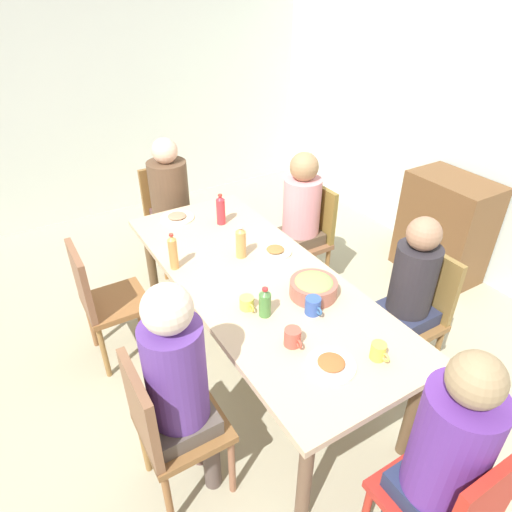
% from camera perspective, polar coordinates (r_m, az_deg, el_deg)
% --- Properties ---
extents(ground_plane, '(6.80, 6.80, 0.00)m').
position_cam_1_polar(ground_plane, '(3.24, 0.00, -13.12)').
color(ground_plane, '#A7A285').
extents(wall_back, '(5.90, 0.12, 2.60)m').
position_cam_1_polar(wall_back, '(4.06, 29.45, 14.06)').
color(wall_back, silver).
rests_on(wall_back, ground_plane).
extents(wall_left, '(0.12, 4.64, 2.60)m').
position_cam_1_polar(wall_left, '(5.07, -18.14, 19.56)').
color(wall_left, silver).
rests_on(wall_left, ground_plane).
extents(dining_table, '(2.26, 0.91, 0.72)m').
position_cam_1_polar(dining_table, '(2.81, 0.00, -3.80)').
color(dining_table, '#CBAF8B').
rests_on(dining_table, ground_plane).
extents(chair_0, '(0.40, 0.40, 0.90)m').
position_cam_1_polar(chair_0, '(4.06, -11.07, 5.56)').
color(chair_0, olive).
rests_on(chair_0, ground_plane).
extents(person_0, '(0.33, 0.33, 1.20)m').
position_cam_1_polar(person_0, '(3.89, -10.92, 7.89)').
color(person_0, brown).
rests_on(person_0, ground_plane).
extents(chair_1, '(0.40, 0.40, 0.90)m').
position_cam_1_polar(chair_1, '(2.19, 23.48, -27.21)').
color(chair_1, '#B02720').
rests_on(chair_1, ground_plane).
extents(person_1, '(0.30, 0.30, 1.27)m').
position_cam_1_polar(person_1, '(2.02, 22.97, -22.03)').
color(person_1, '#2E3450').
rests_on(person_1, ground_plane).
extents(chair_2, '(0.40, 0.40, 0.90)m').
position_cam_1_polar(chair_2, '(3.67, 6.63, 2.93)').
color(chair_2, brown).
rests_on(chair_2, ground_plane).
extents(person_2, '(0.30, 0.30, 1.20)m').
position_cam_1_polar(person_2, '(3.52, 5.65, 5.58)').
color(person_2, brown).
rests_on(person_2, ground_plane).
extents(chair_3, '(0.40, 0.40, 0.90)m').
position_cam_1_polar(chair_3, '(3.02, 19.54, -6.35)').
color(chair_3, brown).
rests_on(chair_3, ground_plane).
extents(person_3, '(0.30, 0.30, 1.18)m').
position_cam_1_polar(person_3, '(2.85, 18.97, -4.12)').
color(person_3, '#263D4D').
rests_on(person_3, ground_plane).
extents(chair_4, '(0.40, 0.40, 0.90)m').
position_cam_1_polar(chair_4, '(3.10, -18.96, -5.06)').
color(chair_4, '#8F5D32').
rests_on(chair_4, ground_plane).
extents(chair_5, '(0.40, 0.40, 0.90)m').
position_cam_1_polar(chair_5, '(2.29, -11.36, -20.31)').
color(chair_5, brown).
rests_on(chair_5, ground_plane).
extents(person_5, '(0.30, 0.30, 1.29)m').
position_cam_1_polar(person_5, '(2.12, -9.76, -15.28)').
color(person_5, brown).
rests_on(person_5, ground_plane).
extents(plate_0, '(0.22, 0.22, 0.04)m').
position_cam_1_polar(plate_0, '(2.99, 2.47, 0.66)').
color(plate_0, silver).
rests_on(plate_0, dining_table).
extents(plate_1, '(0.25, 0.25, 0.04)m').
position_cam_1_polar(plate_1, '(3.46, -10.02, 4.87)').
color(plate_1, silver).
rests_on(plate_1, dining_table).
extents(plate_2, '(0.24, 0.24, 0.04)m').
position_cam_1_polar(plate_2, '(2.22, 9.53, -13.43)').
color(plate_2, white).
rests_on(plate_2, dining_table).
extents(bowl_0, '(0.28, 0.28, 0.12)m').
position_cam_1_polar(bowl_0, '(2.60, 7.32, -3.93)').
color(bowl_0, '#9D5B4C').
rests_on(bowl_0, dining_table).
extents(cup_0, '(0.12, 0.09, 0.10)m').
position_cam_1_polar(cup_0, '(2.48, 7.27, -6.32)').
color(cup_0, '#3455A8').
rests_on(cup_0, dining_table).
extents(cup_1, '(0.11, 0.08, 0.09)m').
position_cam_1_polar(cup_1, '(2.28, 15.32, -11.64)').
color(cup_1, '#E6C948').
rests_on(cup_1, dining_table).
extents(cup_2, '(0.12, 0.08, 0.07)m').
position_cam_1_polar(cup_2, '(2.50, -1.15, -6.01)').
color(cup_2, '#DBCF55').
rests_on(cup_2, dining_table).
extents(cup_3, '(0.12, 0.09, 0.10)m').
position_cam_1_polar(cup_3, '(2.28, 4.69, -10.28)').
color(cup_3, '#C95343').
rests_on(cup_3, dining_table).
extents(bottle_0, '(0.07, 0.07, 0.18)m').
position_cam_1_polar(bottle_0, '(2.42, 1.14, -5.96)').
color(bottle_0, '#49863C').
rests_on(bottle_0, dining_table).
extents(bottle_1, '(0.07, 0.07, 0.23)m').
position_cam_1_polar(bottle_1, '(2.90, -1.94, 1.74)').
color(bottle_1, tan).
rests_on(bottle_1, dining_table).
extents(bottle_2, '(0.07, 0.07, 0.24)m').
position_cam_1_polar(bottle_2, '(3.31, -4.51, 5.86)').
color(bottle_2, red).
rests_on(bottle_2, dining_table).
extents(bottle_3, '(0.06, 0.06, 0.25)m').
position_cam_1_polar(bottle_3, '(2.83, -10.51, 0.48)').
color(bottle_3, '#C98F49').
rests_on(bottle_3, dining_table).
extents(side_cabinet, '(0.70, 0.44, 0.90)m').
position_cam_1_polar(side_cabinet, '(4.18, 22.87, 3.30)').
color(side_cabinet, brown).
rests_on(side_cabinet, ground_plane).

